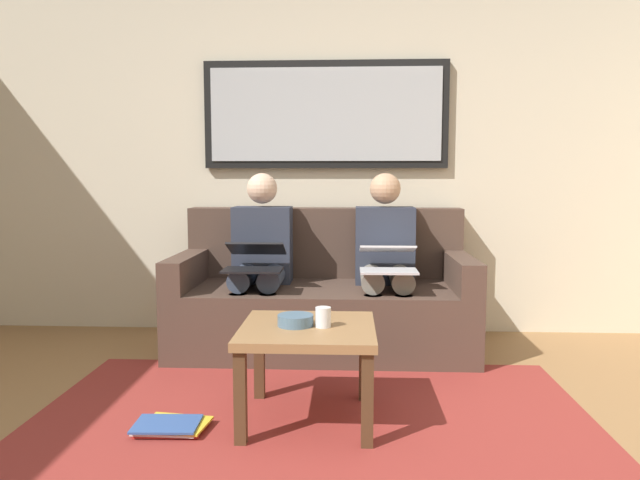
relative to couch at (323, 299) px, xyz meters
The scene contains 12 objects.
wall_rear 1.10m from the couch, 90.00° to the right, with size 6.00×0.12×2.60m, color beige.
area_rug 1.30m from the couch, 90.00° to the left, with size 2.60×1.80×0.01m, color maroon.
couch is the anchor object (origin of this frame).
framed_mirror 1.30m from the couch, 90.00° to the right, with size 1.71×0.05×0.75m.
coffee_table 1.22m from the couch, 89.23° to the left, with size 0.61×0.61×0.44m.
cup 1.25m from the couch, 92.52° to the left, with size 0.07×0.07×0.09m, color silver.
bowl 1.23m from the couch, 86.60° to the left, with size 0.16×0.16×0.05m, color slate.
person_left 0.50m from the couch, behind, with size 0.38×0.58×1.14m.
laptop_silver 0.60m from the couch, 142.27° to the left, with size 0.33×0.36×0.15m.
person_right 0.50m from the couch, ahead, with size 0.38×0.58×1.14m.
laptop_black 0.59m from the couch, 36.77° to the left, with size 0.35×0.37×0.16m.
magazine_stack 1.53m from the couch, 65.86° to the left, with size 0.33×0.25×0.04m.
Camera 1 is at (-0.17, 1.73, 1.11)m, focal length 33.37 mm.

